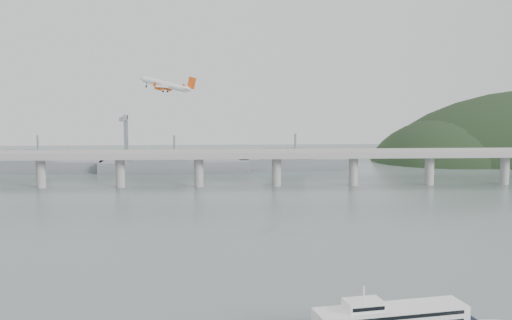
{
  "coord_description": "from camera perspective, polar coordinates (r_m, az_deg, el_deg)",
  "views": [
    {
      "loc": [
        -13.59,
        -234.7,
        73.94
      ],
      "look_at": [
        0.0,
        55.0,
        36.0
      ],
      "focal_mm": 48.0,
      "sensor_mm": 36.0,
      "label": 1
    }
  ],
  "objects": [
    {
      "name": "ground",
      "position": [
        246.45,
        0.61,
        -10.01
      ],
      "size": [
        900.0,
        900.0,
        0.0
      ],
      "primitive_type": "plane",
      "color": "slate",
      "rests_on": "ground"
    },
    {
      "name": "airliner",
      "position": [
        340.04,
        -7.47,
        6.21
      ],
      "size": [
        30.14,
        28.34,
        9.13
      ],
      "rotation": [
        0.05,
        -0.21,
        2.71
      ],
      "color": "white",
      "rests_on": "ground"
    },
    {
      "name": "bridge",
      "position": [
        438.51,
        -1.04,
        0.08
      ],
      "size": [
        800.0,
        22.0,
        23.9
      ],
      "color": "#989895",
      "rests_on": "ground"
    },
    {
      "name": "distant_fleet",
      "position": [
        523.89,
        -18.36,
        -0.36
      ],
      "size": [
        453.0,
        60.9,
        40.0
      ],
      "color": "slate",
      "rests_on": "ground"
    }
  ]
}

